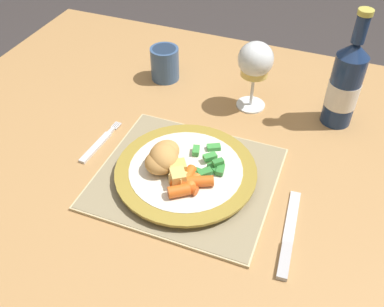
% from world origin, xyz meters
% --- Properties ---
extents(dining_table, '(1.15, 1.02, 0.74)m').
position_xyz_m(dining_table, '(0.00, 0.00, 0.65)').
color(dining_table, '#AD7F4C').
rests_on(dining_table, ground).
extents(placemat, '(0.33, 0.29, 0.01)m').
position_xyz_m(placemat, '(0.06, -0.06, 0.74)').
color(placemat, '#CCB789').
rests_on(placemat, dining_table).
extents(dinner_plate, '(0.27, 0.27, 0.02)m').
position_xyz_m(dinner_plate, '(0.06, -0.06, 0.76)').
color(dinner_plate, white).
rests_on(dinner_plate, placemat).
extents(breaded_croquettes, '(0.08, 0.10, 0.05)m').
position_xyz_m(breaded_croquettes, '(0.01, -0.06, 0.79)').
color(breaded_croquettes, tan).
rests_on(breaded_croquettes, dinner_plate).
extents(green_beans_pile, '(0.08, 0.10, 0.02)m').
position_xyz_m(green_beans_pile, '(0.09, -0.03, 0.77)').
color(green_beans_pile, green).
rests_on(green_beans_pile, dinner_plate).
extents(glazed_carrots, '(0.09, 0.08, 0.02)m').
position_xyz_m(glazed_carrots, '(0.07, -0.10, 0.78)').
color(glazed_carrots, orange).
rests_on(glazed_carrots, dinner_plate).
extents(fork, '(0.02, 0.14, 0.01)m').
position_xyz_m(fork, '(-0.15, -0.03, 0.74)').
color(fork, silver).
rests_on(fork, dining_table).
extents(table_knife, '(0.03, 0.19, 0.01)m').
position_xyz_m(table_knife, '(0.27, -0.13, 0.74)').
color(table_knife, silver).
rests_on(table_knife, dining_table).
extents(wine_glass, '(0.08, 0.08, 0.16)m').
position_xyz_m(wine_glass, '(0.11, 0.22, 0.85)').
color(wine_glass, silver).
rests_on(wine_glass, dining_table).
extents(bottle, '(0.07, 0.07, 0.25)m').
position_xyz_m(bottle, '(0.30, 0.23, 0.83)').
color(bottle, navy).
rests_on(bottle, dining_table).
extents(roast_potatoes, '(0.05, 0.06, 0.03)m').
position_xyz_m(roast_potatoes, '(0.05, -0.09, 0.78)').
color(roast_potatoes, '#DBB256').
rests_on(roast_potatoes, dinner_plate).
extents(drinking_cup, '(0.07, 0.07, 0.08)m').
position_xyz_m(drinking_cup, '(-0.12, 0.25, 0.78)').
color(drinking_cup, '#385684').
rests_on(drinking_cup, dining_table).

